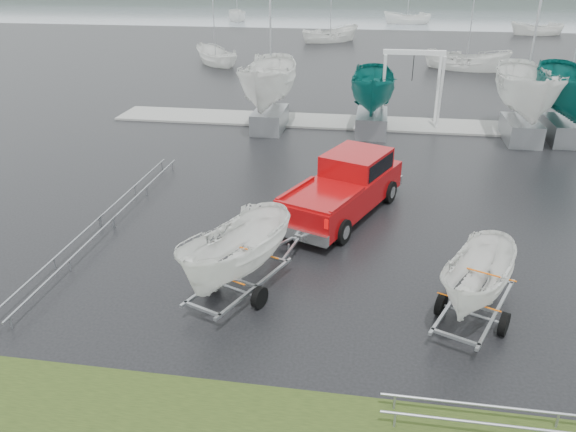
{
  "coord_description": "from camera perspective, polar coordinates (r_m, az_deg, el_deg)",
  "views": [
    {
      "loc": [
        0.04,
        -18.44,
        8.54
      ],
      "look_at": [
        -2.5,
        -2.67,
        1.2
      ],
      "focal_mm": 35.0,
      "sensor_mm": 36.0,
      "label": 1
    }
  ],
  "objects": [
    {
      "name": "moored_boat_2",
      "position": [
        51.21,
        17.57,
        13.99
      ],
      "size": [
        3.42,
        3.37,
        11.56
      ],
      "rotation": [
        0.0,
        0.0,
        1.27
      ],
      "color": "white",
      "rests_on": "ground"
    },
    {
      "name": "boat_hoist",
      "position": [
        32.03,
        12.5,
        13.56
      ],
      "size": [
        3.3,
        2.18,
        4.12
      ],
      "color": "silver",
      "rests_on": "ground"
    },
    {
      "name": "trailer_parked",
      "position": [
        14.41,
        19.43,
        -2.19
      ],
      "size": [
        2.52,
        3.77,
        4.34
      ],
      "rotation": [
        0.0,
        0.0,
        -0.41
      ],
      "color": "gray",
      "rests_on": "ground"
    },
    {
      "name": "trailer_hitched",
      "position": [
        14.59,
        -5.28,
        0.89
      ],
      "size": [
        2.46,
        3.78,
        4.93
      ],
      "rotation": [
        0.0,
        0.0,
        -0.39
      ],
      "color": "gray",
      "rests_on": "ground"
    },
    {
      "name": "dock",
      "position": [
        32.56,
        8.87,
        9.28
      ],
      "size": [
        30.0,
        3.0,
        0.12
      ],
      "primitive_type": "cube",
      "color": "gray",
      "rests_on": "ground"
    },
    {
      "name": "lake",
      "position": [
        118.75,
        9.71,
        20.23
      ],
      "size": [
        300.0,
        300.0,
        0.0
      ],
      "primitive_type": "plane",
      "color": "gray",
      "rests_on": "ground"
    },
    {
      "name": "keelboat_0",
      "position": [
        30.29,
        -1.96,
        16.66
      ],
      "size": [
        2.71,
        3.2,
        10.89
      ],
      "color": "gray",
      "rests_on": "ground"
    },
    {
      "name": "mast_rack_1",
      "position": [
        18.15,
        -22.03,
        -4.11
      ],
      "size": [
        0.56,
        6.5,
        0.06
      ],
      "rotation": [
        0.0,
        0.0,
        1.57
      ],
      "color": "gray",
      "rests_on": "ground"
    },
    {
      "name": "moored_boat_0",
      "position": [
        51.85,
        -7.32,
        15.02
      ],
      "size": [
        3.37,
        3.38,
        11.15
      ],
      "rotation": [
        0.0,
        0.0,
        3.83
      ],
      "color": "white",
      "rests_on": "ground"
    },
    {
      "name": "keelboat_1",
      "position": [
        30.04,
        8.85,
        15.01
      ],
      "size": [
        2.3,
        3.2,
        7.22
      ],
      "color": "gray",
      "rests_on": "ground"
    },
    {
      "name": "moored_boat_1",
      "position": [
        66.41,
        4.29,
        17.24
      ],
      "size": [
        3.79,
        3.77,
        11.55
      ],
      "rotation": [
        0.0,
        0.0,
        2.18
      ],
      "color": "white",
      "rests_on": "ground"
    },
    {
      "name": "keelboat_2",
      "position": [
        30.62,
        23.72,
        14.83
      ],
      "size": [
        2.73,
        3.2,
        10.91
      ],
      "color": "gray",
      "rests_on": "ground"
    },
    {
      "name": "moored_boat_3",
      "position": [
        78.46,
        23.88,
        16.46
      ],
      "size": [
        2.79,
        2.73,
        11.24
      ],
      "rotation": [
        0.0,
        0.0,
        4.84
      ],
      "color": "white",
      "rests_on": "ground"
    },
    {
      "name": "mast_rack_2",
      "position": [
        12.75,
        26.13,
        -18.37
      ],
      "size": [
        7.0,
        0.56,
        0.06
      ],
      "color": "gray",
      "rests_on": "ground"
    },
    {
      "name": "mast_rack_0",
      "position": [
        22.95,
        -14.75,
        2.93
      ],
      "size": [
        0.56,
        6.5,
        0.06
      ],
      "rotation": [
        0.0,
        0.0,
        1.57
      ],
      "color": "gray",
      "rests_on": "ground"
    },
    {
      "name": "moored_boat_5",
      "position": [
        87.28,
        11.97,
        18.58
      ],
      "size": [
        2.74,
        2.67,
        11.38
      ],
      "rotation": [
        0.0,
        0.0,
        4.77
      ],
      "color": "white",
      "rests_on": "ground"
    },
    {
      "name": "pickup_truck",
      "position": [
        20.5,
        5.99,
        3.24
      ],
      "size": [
        4.35,
        6.62,
        2.09
      ],
      "rotation": [
        0.0,
        0.0,
        -0.39
      ],
      "color": "#92070A",
      "rests_on": "ground"
    },
    {
      "name": "ground_plane",
      "position": [
        20.32,
        8.18,
        -0.44
      ],
      "size": [
        120.0,
        120.0,
        0.0
      ],
      "primitive_type": "plane",
      "color": "black",
      "rests_on": "ground"
    },
    {
      "name": "moored_boat_4",
      "position": [
        90.4,
        -5.16,
        19.17
      ],
      "size": [
        3.21,
        3.26,
        11.35
      ],
      "rotation": [
        0.0,
        0.0,
        0.32
      ],
      "color": "white",
      "rests_on": "ground"
    }
  ]
}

